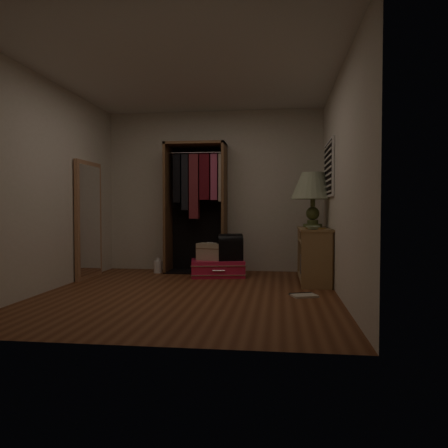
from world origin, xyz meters
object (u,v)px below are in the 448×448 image
(black_bag, at_px, (230,247))
(pink_suitcase, at_px, (218,268))
(console_bookshelf, at_px, (313,254))
(open_wardrobe, at_px, (197,196))
(table_lamp, at_px, (313,187))
(white_jug, at_px, (158,266))
(floor_mirror, at_px, (89,220))
(train_case, at_px, (210,251))

(black_bag, bearing_deg, pink_suitcase, 158.67)
(console_bookshelf, bearing_deg, open_wardrobe, 157.34)
(table_lamp, bearing_deg, console_bookshelf, -91.17)
(open_wardrobe, relative_size, pink_suitcase, 2.28)
(open_wardrobe, height_order, white_jug, open_wardrobe)
(open_wardrobe, bearing_deg, floor_mirror, -152.20)
(train_case, xyz_separation_m, table_lamp, (1.50, -0.08, 0.95))
(pink_suitcase, relative_size, train_case, 2.13)
(console_bookshelf, bearing_deg, train_case, 167.15)
(console_bookshelf, distance_m, floor_mirror, 3.27)
(pink_suitcase, bearing_deg, console_bookshelf, -25.02)
(open_wardrobe, xyz_separation_m, pink_suitcase, (0.38, -0.39, -1.09))
(pink_suitcase, height_order, train_case, train_case)
(table_lamp, bearing_deg, floor_mirror, -174.75)
(floor_mirror, height_order, train_case, floor_mirror)
(floor_mirror, distance_m, train_case, 1.84)
(open_wardrobe, relative_size, table_lamp, 2.48)
(console_bookshelf, xyz_separation_m, floor_mirror, (-3.24, -0.03, 0.46))
(table_lamp, bearing_deg, open_wardrobe, 165.04)
(white_jug, bearing_deg, floor_mirror, -145.36)
(floor_mirror, bearing_deg, white_jug, 34.64)
(console_bookshelf, height_order, pink_suitcase, console_bookshelf)
(train_case, bearing_deg, white_jug, 178.72)
(train_case, distance_m, table_lamp, 1.78)
(floor_mirror, xyz_separation_m, white_jug, (0.87, 0.60, -0.75))
(console_bookshelf, height_order, train_case, console_bookshelf)
(black_bag, bearing_deg, white_jug, 152.08)
(table_lamp, bearing_deg, white_jug, 172.75)
(train_case, height_order, table_lamp, table_lamp)
(open_wardrobe, xyz_separation_m, train_case, (0.28, -0.40, -0.84))
(table_lamp, bearing_deg, train_case, 177.09)
(console_bookshelf, relative_size, black_bag, 2.68)
(floor_mirror, xyz_separation_m, pink_suitcase, (1.85, 0.38, -0.73))
(table_lamp, height_order, white_jug, table_lamp)
(open_wardrobe, xyz_separation_m, floor_mirror, (-1.47, -0.77, -0.37))
(train_case, bearing_deg, table_lamp, 10.30)
(open_wardrobe, height_order, train_case, open_wardrobe)
(open_wardrobe, relative_size, white_jug, 8.67)
(console_bookshelf, xyz_separation_m, train_case, (-1.49, 0.34, -0.02))
(open_wardrobe, height_order, pink_suitcase, open_wardrobe)
(black_bag, distance_m, table_lamp, 1.49)
(white_jug, bearing_deg, open_wardrobe, 16.14)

